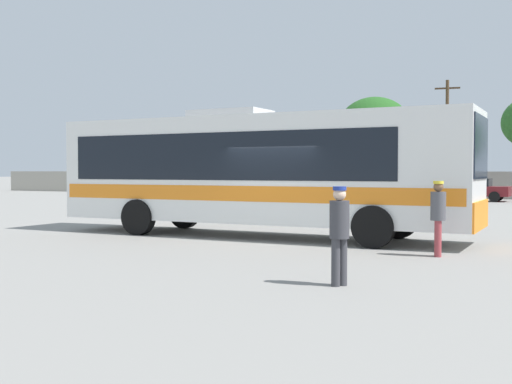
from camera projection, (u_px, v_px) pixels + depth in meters
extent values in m
plane|color=gray|center=(374.00, 216.00, 26.01)|extent=(300.00, 300.00, 0.00)
cube|color=#9E998C|center=(444.00, 185.00, 43.24)|extent=(80.00, 0.30, 1.82)
cube|color=white|center=(258.00, 169.00, 17.93)|extent=(12.08, 2.93, 2.94)
cube|color=black|center=(240.00, 157.00, 18.19)|extent=(9.92, 2.89, 1.29)
cube|color=orange|center=(258.00, 192.00, 17.95)|extent=(11.84, 2.94, 0.41)
cube|color=#19212D|center=(481.00, 147.00, 15.20)|extent=(0.11, 2.30, 1.53)
cube|color=orange|center=(480.00, 215.00, 15.25)|extent=(0.14, 2.50, 0.71)
cube|color=#B2B2B2|center=(230.00, 115.00, 18.28)|extent=(2.24, 1.47, 0.24)
cylinder|color=black|center=(398.00, 220.00, 17.39)|extent=(1.05, 0.33, 1.04)
cylinder|color=black|center=(373.00, 227.00, 15.21)|extent=(1.05, 0.33, 1.04)
cylinder|color=black|center=(185.00, 212.00, 20.56)|extent=(1.05, 0.33, 1.04)
cylinder|color=black|center=(138.00, 217.00, 18.37)|extent=(1.05, 0.33, 1.04)
cylinder|color=#99383D|center=(438.00, 238.00, 13.81)|extent=(0.15, 0.15, 0.79)
cylinder|color=#99383D|center=(438.00, 239.00, 13.67)|extent=(0.15, 0.15, 0.79)
cylinder|color=#4C4C51|center=(438.00, 206.00, 13.71)|extent=(0.39, 0.39, 0.63)
sphere|color=brown|center=(438.00, 187.00, 13.70)|extent=(0.21, 0.21, 0.21)
cylinder|color=yellow|center=(438.00, 182.00, 13.70)|extent=(0.22, 0.22, 0.06)
cylinder|color=#38383D|center=(343.00, 262.00, 10.27)|extent=(0.15, 0.15, 0.77)
cylinder|color=#38383D|center=(336.00, 263.00, 10.19)|extent=(0.15, 0.15, 0.77)
cylinder|color=#38383D|center=(339.00, 220.00, 10.21)|extent=(0.45, 0.45, 0.61)
sphere|color=beige|center=(340.00, 194.00, 10.19)|extent=(0.21, 0.21, 0.21)
cylinder|color=navy|center=(340.00, 188.00, 10.19)|extent=(0.22, 0.22, 0.06)
cube|color=slate|center=(294.00, 188.00, 44.07)|extent=(4.23, 2.04, 0.67)
cube|color=black|center=(291.00, 179.00, 44.15)|extent=(2.37, 1.79, 0.55)
cylinder|color=black|center=(315.00, 193.00, 44.25)|extent=(0.65, 0.26, 0.64)
cylinder|color=black|center=(305.00, 194.00, 42.70)|extent=(0.65, 0.26, 0.64)
cylinder|color=black|center=(283.00, 192.00, 45.47)|extent=(0.65, 0.26, 0.64)
cylinder|color=black|center=(272.00, 193.00, 43.92)|extent=(0.65, 0.26, 0.64)
cube|color=red|center=(387.00, 190.00, 41.51)|extent=(4.65, 2.24, 0.62)
cube|color=black|center=(383.00, 181.00, 41.61)|extent=(2.62, 1.89, 0.50)
cylinder|color=black|center=(411.00, 194.00, 41.57)|extent=(0.66, 0.28, 0.64)
cylinder|color=black|center=(403.00, 195.00, 40.05)|extent=(0.66, 0.28, 0.64)
cylinder|color=black|center=(371.00, 194.00, 42.99)|extent=(0.66, 0.28, 0.64)
cylinder|color=black|center=(362.00, 194.00, 41.48)|extent=(0.66, 0.28, 0.64)
cube|color=maroon|center=(475.00, 191.00, 38.93)|extent=(4.18, 2.03, 0.60)
cube|color=black|center=(471.00, 182.00, 39.01)|extent=(2.33, 1.78, 0.49)
cylinder|color=black|center=(498.00, 196.00, 39.12)|extent=(0.65, 0.26, 0.64)
cylinder|color=black|center=(494.00, 197.00, 37.57)|extent=(0.65, 0.26, 0.64)
cylinder|color=black|center=(456.00, 195.00, 40.32)|extent=(0.65, 0.26, 0.64)
cylinder|color=black|center=(451.00, 196.00, 38.77)|extent=(0.65, 0.26, 0.64)
cylinder|color=#4C3823|center=(447.00, 138.00, 46.39)|extent=(0.24, 0.24, 8.54)
cube|color=#473321|center=(447.00, 88.00, 46.27)|extent=(1.80, 0.33, 0.12)
cylinder|color=brown|center=(251.00, 178.00, 55.20)|extent=(0.32, 0.32, 2.53)
ellipsoid|color=#38752D|center=(251.00, 148.00, 55.11)|extent=(3.93, 3.93, 3.34)
cylinder|color=brown|center=(374.00, 175.00, 48.05)|extent=(0.32, 0.32, 3.17)
ellipsoid|color=#23561E|center=(374.00, 128.00, 47.93)|extent=(5.57, 5.57, 4.73)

